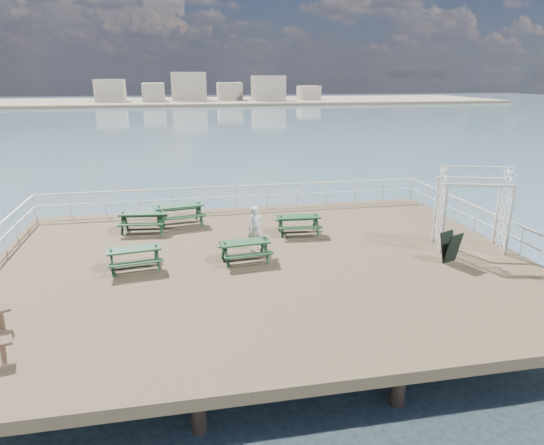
% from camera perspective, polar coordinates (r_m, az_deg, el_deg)
% --- Properties ---
extents(ground, '(18.00, 14.00, 0.30)m').
position_cam_1_polar(ground, '(16.58, -1.15, -4.95)').
color(ground, brown).
rests_on(ground, ground).
extents(sea_backdrop, '(300.00, 300.00, 9.20)m').
position_cam_1_polar(sea_backdrop, '(150.13, -5.57, 14.42)').
color(sea_backdrop, '#394D60').
rests_on(sea_backdrop, ground).
extents(railing, '(17.77, 13.76, 1.10)m').
position_cam_1_polar(railing, '(18.63, -2.77, 0.86)').
color(railing, white).
rests_on(railing, ground).
extents(picnic_table_a, '(2.23, 1.91, 0.97)m').
position_cam_1_polar(picnic_table_a, '(20.61, -10.87, 1.42)').
color(picnic_table_a, '#163D1D').
rests_on(picnic_table_a, ground).
extents(picnic_table_b, '(1.95, 1.64, 0.88)m').
position_cam_1_polar(picnic_table_b, '(20.12, -14.97, 0.58)').
color(picnic_table_b, '#163D1D').
rests_on(picnic_table_b, ground).
extents(picnic_table_c, '(1.78, 1.48, 0.82)m').
position_cam_1_polar(picnic_table_c, '(19.13, 3.12, 0.19)').
color(picnic_table_c, '#163D1D').
rests_on(picnic_table_c, ground).
extents(picnic_table_d, '(1.86, 1.58, 0.82)m').
position_cam_1_polar(picnic_table_d, '(16.23, -15.91, -3.59)').
color(picnic_table_d, '#163D1D').
rests_on(picnic_table_d, ground).
extents(picnic_table_e, '(1.76, 1.48, 0.80)m').
position_cam_1_polar(picnic_table_e, '(16.31, -3.20, -2.88)').
color(picnic_table_e, '#163D1D').
rests_on(picnic_table_e, ground).
extents(trellis_arbor, '(2.68, 1.92, 3.00)m').
position_cam_1_polar(trellis_arbor, '(18.75, 22.44, 1.12)').
color(trellis_arbor, white).
rests_on(trellis_arbor, ground).
extents(sandwich_board, '(0.77, 0.69, 1.05)m').
position_cam_1_polar(sandwich_board, '(17.29, 20.26, -2.77)').
color(sandwich_board, black).
rests_on(sandwich_board, ground).
extents(person, '(0.64, 0.47, 1.61)m').
position_cam_1_polar(person, '(17.23, -1.95, -0.73)').
color(person, silver).
rests_on(person, ground).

